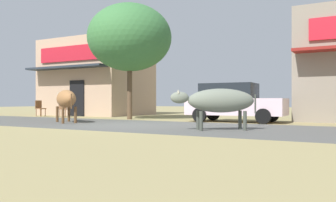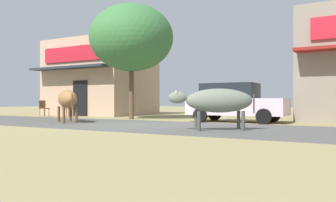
{
  "view_description": "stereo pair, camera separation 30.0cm",
  "coord_description": "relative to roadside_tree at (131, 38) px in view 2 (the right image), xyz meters",
  "views": [
    {
      "loc": [
        7.68,
        -10.87,
        0.9
      ],
      "look_at": [
        1.06,
        0.95,
        0.89
      ],
      "focal_mm": 37.94,
      "sensor_mm": 36.0,
      "label": 1
    },
    {
      "loc": [
        7.94,
        -10.72,
        0.9
      ],
      "look_at": [
        1.06,
        0.95,
        0.89
      ],
      "focal_mm": 37.94,
      "sensor_mm": 36.0,
      "label": 2
    }
  ],
  "objects": [
    {
      "name": "parked_hatchback_car",
      "position": [
        5.15,
        0.36,
        -3.13
      ],
      "size": [
        4.13,
        1.92,
        1.64
      ],
      "color": "silver",
      "rests_on": "ground"
    },
    {
      "name": "cafe_chair_by_doorway",
      "position": [
        -6.39,
        0.08,
        -3.46
      ],
      "size": [
        0.45,
        0.45,
        0.92
      ],
      "color": "brown",
      "rests_on": "ground"
    },
    {
      "name": "asphalt_road",
      "position": [
        2.39,
        -3.28,
        -3.97
      ],
      "size": [
        72.0,
        5.41,
        0.0
      ],
      "primitive_type": "cube",
      "color": "#545551",
      "rests_on": "ground"
    },
    {
      "name": "ground",
      "position": [
        2.39,
        -3.28,
        -3.98
      ],
      "size": [
        80.0,
        80.0,
        0.0
      ],
      "primitive_type": "plane",
      "color": "#9A8D5B"
    },
    {
      "name": "cow_far_dark",
      "position": [
        6.14,
        -3.94,
        -3.08
      ],
      "size": [
        2.38,
        1.91,
        1.27
      ],
      "color": "slate",
      "rests_on": "ground"
    },
    {
      "name": "roadside_tree",
      "position": [
        0.0,
        0.0,
        0.0
      ],
      "size": [
        4.09,
        4.09,
        5.62
      ],
      "color": "brown",
      "rests_on": "ground"
    },
    {
      "name": "cow_near_brown",
      "position": [
        -0.82,
        -3.4,
        -3.01
      ],
      "size": [
        2.33,
        1.77,
        1.35
      ],
      "color": "#9C693D",
      "rests_on": "ground"
    },
    {
      "name": "storefront_left_cafe",
      "position": [
        -5.23,
        3.73,
        -1.6
      ],
      "size": [
        6.07,
        5.66,
        4.74
      ],
      "color": "tan",
      "rests_on": "ground"
    },
    {
      "name": "cafe_chair_near_tree",
      "position": [
        -4.43,
        0.01,
        -3.46
      ],
      "size": [
        0.52,
        0.52,
        0.92
      ],
      "color": "brown",
      "rests_on": "ground"
    }
  ]
}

